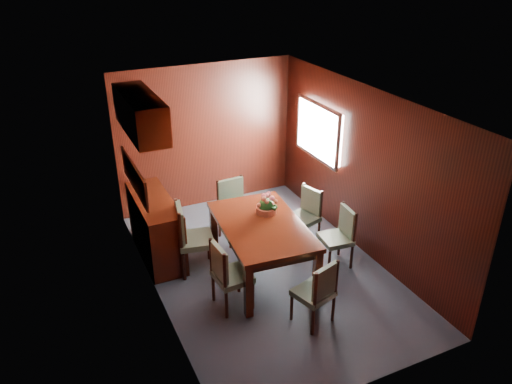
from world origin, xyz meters
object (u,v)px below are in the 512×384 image
flower_centerpiece (266,203)px  chair_right_near (340,233)px  chair_left_near (227,272)px  dining_table (262,231)px  sideboard (156,227)px  chair_head (318,290)px

flower_centerpiece → chair_right_near: bearing=-27.9°
chair_left_near → flower_centerpiece: bearing=124.9°
dining_table → chair_right_near: size_ratio=2.01×
sideboard → dining_table: size_ratio=0.80×
dining_table → chair_left_near: 0.83m
chair_right_near → chair_head: bearing=141.2°
sideboard → dining_table: (1.15, -1.05, 0.22)m
chair_head → flower_centerpiece: (0.04, 1.43, 0.44)m
dining_table → flower_centerpiece: size_ratio=5.82×
sideboard → chair_right_near: size_ratio=1.61×
dining_table → flower_centerpiece: (0.19, 0.24, 0.25)m
chair_left_near → chair_right_near: bearing=93.1°
chair_left_near → chair_right_near: size_ratio=1.05×
sideboard → flower_centerpiece: size_ratio=4.66×
sideboard → chair_head: size_ratio=1.61×
sideboard → chair_left_near: bearing=-72.4°
sideboard → dining_table: bearing=-42.4°
chair_left_near → flower_centerpiece: size_ratio=3.05×
sideboard → dining_table: 1.58m
chair_right_near → chair_head: size_ratio=1.00×
dining_table → chair_head: chair_head is taller
chair_head → flower_centerpiece: 1.49m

